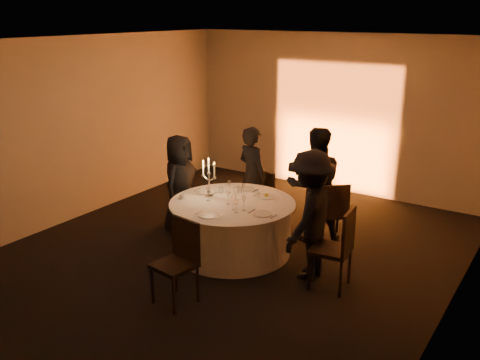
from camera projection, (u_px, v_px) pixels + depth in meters
The scene contains 35 objects.
floor at pixel (233, 252), 7.82m from camera, with size 7.00×7.00×0.00m, color black.
ceiling at pixel (232, 41), 6.91m from camera, with size 7.00×7.00×0.00m, color silver.
wall_back at pixel (335, 114), 10.16m from camera, with size 7.00×7.00×0.00m, color #B6B1A9.
wall_front at pixel (4, 239), 4.58m from camera, with size 7.00×7.00×0.00m, color #B6B1A9.
wall_left at pixel (84, 128), 8.93m from camera, with size 7.00×7.00×0.00m, color #B6B1A9.
wall_right at pixel (461, 191), 5.80m from camera, with size 7.00×7.00×0.00m, color #B6B1A9.
uplighter_fixture at pixel (325, 190), 10.36m from camera, with size 0.25×0.12×0.10m, color black.
banquet_table at pixel (232, 227), 7.70m from camera, with size 1.80×1.80×0.77m.
chair_left at pixel (179, 193), 8.90m from camera, with size 0.49×0.49×0.85m.
chair_back_left at pixel (269, 192), 8.92m from camera, with size 0.42×0.42×0.86m.
chair_back_right at pixel (333, 210), 7.93m from camera, with size 0.60×0.60×0.96m.
chair_right at pixel (338, 244), 6.62m from camera, with size 0.52×0.52×1.07m.
chair_front at pixel (179, 256), 6.35m from camera, with size 0.50×0.50×1.02m.
guest_left at pixel (180, 183), 8.39m from camera, with size 0.76×0.50×1.56m, color black.
guest_back_left at pixel (252, 175), 8.71m from camera, with size 0.59×0.39×1.61m, color black.
guest_back_right at pixel (315, 185), 7.97m from camera, with size 0.86×0.67×1.76m, color black.
guest_right at pixel (310, 215), 6.87m from camera, with size 1.11×0.64×1.72m, color black.
plate_left at pixel (206, 192), 8.02m from camera, with size 0.36×0.29×0.01m.
plate_back_left at pixel (246, 189), 8.14m from camera, with size 0.35×0.27×0.01m.
plate_back_right at pixel (267, 196), 7.81m from camera, with size 0.36×0.27×0.08m.
plate_right at pixel (263, 214), 7.14m from camera, with size 0.36×0.26×0.01m.
plate_front at pixel (209, 215), 7.10m from camera, with size 0.36×0.29×0.01m.
coffee_cup at pixel (182, 197), 7.73m from camera, with size 0.11×0.11×0.07m.
candelabra at pixel (209, 183), 7.75m from camera, with size 0.25×0.12×0.59m.
wine_glass_a at pixel (208, 191), 7.62m from camera, with size 0.07×0.07×0.19m.
wine_glass_b at pixel (244, 201), 7.23m from camera, with size 0.07×0.07×0.19m.
wine_glass_c at pixel (228, 195), 7.47m from camera, with size 0.07×0.07×0.19m.
wine_glass_d at pixel (229, 184), 7.93m from camera, with size 0.07×0.07×0.19m.
wine_glass_e at pixel (236, 203), 7.16m from camera, with size 0.07×0.07×0.19m.
wine_glass_f at pixel (234, 201), 7.25m from camera, with size 0.07×0.07×0.19m.
wine_glass_g at pixel (243, 187), 7.80m from camera, with size 0.07×0.07×0.19m.
wine_glass_h at pixel (236, 195), 7.48m from camera, with size 0.07×0.07×0.19m.
tumbler_a at pixel (234, 198), 7.63m from camera, with size 0.07×0.07×0.09m, color silver.
tumbler_b at pixel (221, 190), 7.97m from camera, with size 0.07×0.07×0.09m, color silver.
tumbler_c at pixel (240, 190), 7.96m from camera, with size 0.07×0.07×0.09m, color silver.
Camera 1 is at (4.00, -5.91, 3.37)m, focal length 40.00 mm.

